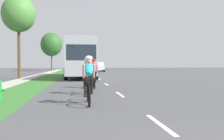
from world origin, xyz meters
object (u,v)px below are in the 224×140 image
object	(u,v)px
cyclist_lead	(89,79)
pickup_white	(98,67)
cyclist_trailing	(87,76)
cyclist_distant	(94,73)
street_tree_far	(52,44)
street_tree_near	(19,14)
bus_silver	(81,57)

from	to	relation	value
cyclist_lead	pickup_white	world-z (taller)	pickup_white
cyclist_trailing	cyclist_distant	size ratio (longest dim) A/B	1.00
cyclist_trailing	street_tree_far	distance (m)	38.26
street_tree_far	street_tree_near	bearing A→B (deg)	-89.45
cyclist_trailing	street_tree_far	bearing A→B (deg)	98.67
bus_silver	street_tree_far	world-z (taller)	street_tree_far
cyclist_lead	cyclist_trailing	bearing A→B (deg)	89.36
street_tree_near	street_tree_far	size ratio (longest dim) A/B	0.96
street_tree_near	cyclist_lead	bearing A→B (deg)	-68.18
bus_silver	street_tree_far	size ratio (longest dim) A/B	1.55
bus_silver	street_tree_near	xyz separation A→B (m)	(-5.31, -2.24, 3.61)
street_tree_far	cyclist_lead	bearing A→B (deg)	-81.91
street_tree_far	cyclist_trailing	bearing A→B (deg)	-81.33
cyclist_trailing	pickup_white	bearing A→B (deg)	84.66
cyclist_trailing	street_tree_far	world-z (taller)	street_tree_far
cyclist_lead	bus_silver	bearing A→B (deg)	90.52
cyclist_trailing	street_tree_far	size ratio (longest dim) A/B	0.23
cyclist_lead	bus_silver	distance (m)	15.89
cyclist_lead	cyclist_distant	size ratio (longest dim) A/B	1.00
cyclist_lead	street_tree_far	world-z (taller)	street_tree_far
cyclist_distant	bus_silver	world-z (taller)	bus_silver
pickup_white	street_tree_far	bearing A→B (deg)	140.87
cyclist_lead	street_tree_near	size ratio (longest dim) A/B	0.24
cyclist_distant	bus_silver	xyz separation A→B (m)	(-0.63, 10.75, 1.17)
cyclist_lead	street_tree_near	distance (m)	15.42
cyclist_trailing	street_tree_near	bearing A→B (deg)	116.33
pickup_white	street_tree_near	bearing A→B (deg)	-113.12
cyclist_distant	bus_silver	bearing A→B (deg)	93.34
street_tree_near	cyclist_distant	bearing A→B (deg)	-55.12
pickup_white	street_tree_near	size ratio (longest dim) A/B	0.71
bus_silver	pickup_white	distance (m)	17.59
cyclist_trailing	cyclist_distant	distance (m)	2.60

